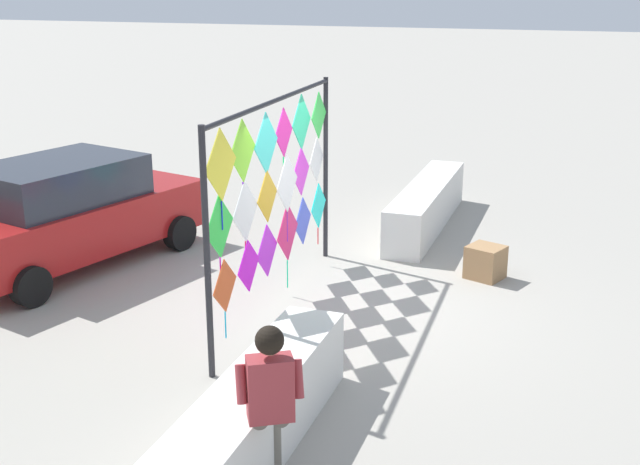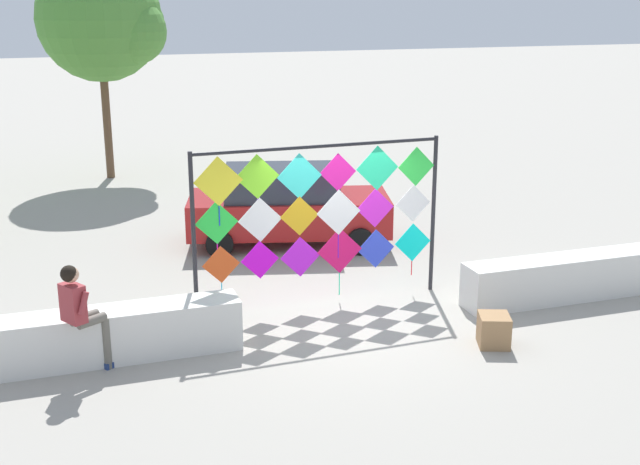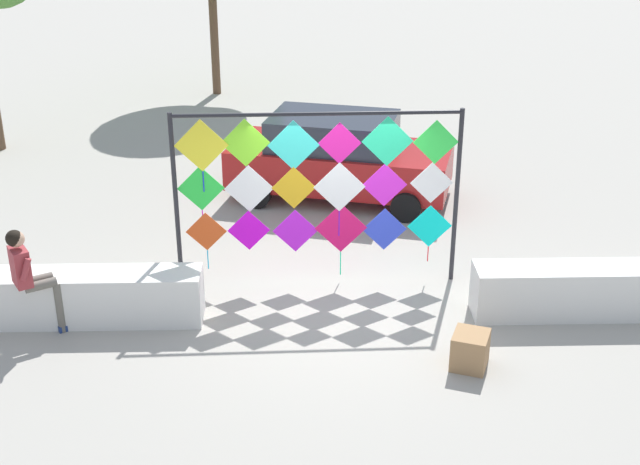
# 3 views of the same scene
# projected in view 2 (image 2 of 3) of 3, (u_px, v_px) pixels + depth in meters

# --- Properties ---
(ground) EXTENTS (120.00, 120.00, 0.00)m
(ground) POSITION_uv_depth(u_px,v_px,m) (351.00, 319.00, 12.98)
(ground) COLOR #9E998E
(plaza_ledge_left) EXTENTS (3.81, 0.61, 0.74)m
(plaza_ledge_left) POSITION_uv_depth(u_px,v_px,m) (105.00, 335.00, 11.43)
(plaza_ledge_left) COLOR silver
(plaza_ledge_left) RESTS_ON ground
(plaza_ledge_right) EXTENTS (3.81, 0.61, 0.74)m
(plaza_ledge_right) POSITION_uv_depth(u_px,v_px,m) (569.00, 277.00, 13.78)
(plaza_ledge_right) COLOR silver
(plaza_ledge_right) RESTS_ON ground
(kite_display_rack) EXTENTS (4.20, 0.17, 2.71)m
(kite_display_rack) POSITION_uv_depth(u_px,v_px,m) (319.00, 208.00, 13.14)
(kite_display_rack) COLOR #232328
(kite_display_rack) RESTS_ON ground
(seated_vendor) EXTENTS (0.77, 0.67, 1.59)m
(seated_vendor) POSITION_uv_depth(u_px,v_px,m) (82.00, 309.00, 10.85)
(seated_vendor) COLOR #666056
(seated_vendor) RESTS_ON ground
(parked_car) EXTENTS (4.39, 2.75, 1.58)m
(parked_car) POSITION_uv_depth(u_px,v_px,m) (287.00, 205.00, 16.73)
(parked_car) COLOR maroon
(parked_car) RESTS_ON ground
(cardboard_box_large) EXTENTS (0.58, 0.60, 0.47)m
(cardboard_box_large) POSITION_uv_depth(u_px,v_px,m) (494.00, 330.00, 11.95)
(cardboard_box_large) COLOR #9E754C
(cardboard_box_large) RESTS_ON ground
(tree_broadleaf) EXTENTS (3.47, 3.34, 6.00)m
(tree_broadleaf) POSITION_uv_depth(u_px,v_px,m) (104.00, 20.00, 21.85)
(tree_broadleaf) COLOR brown
(tree_broadleaf) RESTS_ON ground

